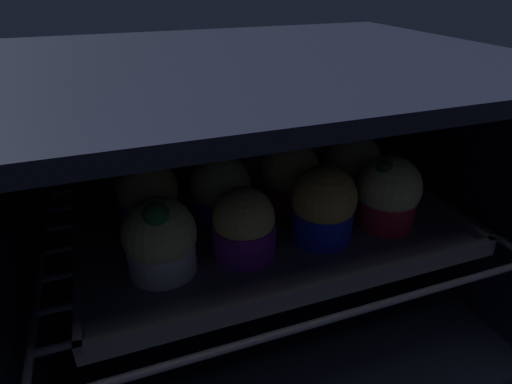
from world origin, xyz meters
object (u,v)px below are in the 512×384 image
(muffin_row1_col1, at_px, (221,189))
(muffin_row1_col2, at_px, (290,175))
(muffin_row0_col0, at_px, (160,239))
(muffin_row0_col3, at_px, (388,193))
(muffin_row2_col3, at_px, (316,144))
(muffin_row1_col3, at_px, (352,166))
(muffin_row2_col2, at_px, (261,151))
(muffin_row0_col2, at_px, (323,205))
(muffin_row0_col1, at_px, (244,226))
(muffin_row2_col1, at_px, (207,160))
(baking_tray, at_px, (256,211))
(muffin_row2_col0, at_px, (140,167))
(muffin_row1_col0, at_px, (148,197))

(muffin_row1_col1, relative_size, muffin_row1_col2, 0.92)
(muffin_row0_col0, height_order, muffin_row1_col1, muffin_row0_col0)
(muffin_row0_col3, distance_m, muffin_row2_col3, 0.19)
(muffin_row1_col2, bearing_deg, muffin_row1_col1, -179.86)
(muffin_row0_col0, height_order, muffin_row1_col3, muffin_row0_col0)
(muffin_row1_col1, relative_size, muffin_row2_col2, 0.95)
(muffin_row0_col2, relative_size, muffin_row2_col2, 1.05)
(muffin_row0_col1, distance_m, muffin_row2_col1, 0.18)
(baking_tray, height_order, muffin_row0_col1, muffin_row0_col1)
(muffin_row1_col2, relative_size, muffin_row2_col1, 1.05)
(baking_tray, bearing_deg, muffin_row0_col0, -146.80)
(muffin_row0_col3, bearing_deg, muffin_row2_col0, 146.13)
(baking_tray, bearing_deg, muffin_row0_col3, -34.15)
(muffin_row0_col2, relative_size, muffin_row1_col3, 1.06)
(muffin_row0_col1, xyz_separation_m, muffin_row2_col0, (-0.09, 0.19, 0.01))
(baking_tray, relative_size, muffin_row2_col1, 5.32)
(muffin_row0_col2, distance_m, muffin_row1_col2, 0.09)
(muffin_row0_col0, relative_size, muffin_row2_col0, 1.01)
(muffin_row2_col1, height_order, muffin_row2_col2, muffin_row2_col2)
(muffin_row0_col1, height_order, muffin_row1_col2, muffin_row1_col2)
(muffin_row0_col3, bearing_deg, muffin_row1_col1, 154.16)
(baking_tray, bearing_deg, muffin_row1_col0, 179.74)
(muffin_row2_col0, relative_size, muffin_row2_col2, 1.02)
(muffin_row0_col2, relative_size, muffin_row1_col1, 1.10)
(muffin_row2_col0, relative_size, muffin_row2_col3, 1.03)
(muffin_row1_col3, height_order, muffin_row2_col0, muffin_row2_col0)
(muffin_row1_col2, distance_m, muffin_row2_col0, 0.21)
(baking_tray, relative_size, muffin_row1_col0, 5.07)
(muffin_row0_col1, height_order, muffin_row2_col3, muffin_row2_col3)
(muffin_row1_col1, distance_m, muffin_row2_col0, 0.13)
(muffin_row2_col1, relative_size, muffin_row2_col3, 0.99)
(muffin_row1_col2, distance_m, muffin_row2_col2, 0.10)
(muffin_row0_col2, xyz_separation_m, muffin_row1_col2, (-0.00, 0.09, -0.00))
(muffin_row2_col1, relative_size, muffin_row2_col2, 0.97)
(baking_tray, distance_m, muffin_row1_col0, 0.15)
(baking_tray, height_order, muffin_row0_col3, muffin_row0_col3)
(muffin_row0_col2, distance_m, muffin_row2_col1, 0.21)
(muffin_row1_col1, height_order, muffin_row2_col3, muffin_row2_col3)
(baking_tray, xyz_separation_m, muffin_row0_col2, (0.05, -0.09, 0.05))
(muffin_row0_col2, height_order, muffin_row2_col1, muffin_row0_col2)
(muffin_row2_col0, height_order, muffin_row2_col3, muffin_row2_col0)
(muffin_row0_col3, height_order, muffin_row2_col0, same)
(muffin_row1_col1, distance_m, muffin_row2_col1, 0.09)
(muffin_row2_col2, height_order, muffin_row2_col3, muffin_row2_col2)
(muffin_row0_col3, height_order, muffin_row2_col1, muffin_row0_col3)
(baking_tray, xyz_separation_m, muffin_row0_col1, (-0.05, -0.09, 0.04))
(muffin_row0_col2, height_order, muffin_row2_col0, muffin_row0_col2)
(muffin_row0_col3, height_order, muffin_row1_col3, muffin_row0_col3)
(muffin_row2_col1, distance_m, muffin_row2_col2, 0.09)
(muffin_row1_col2, height_order, muffin_row2_col1, muffin_row1_col2)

